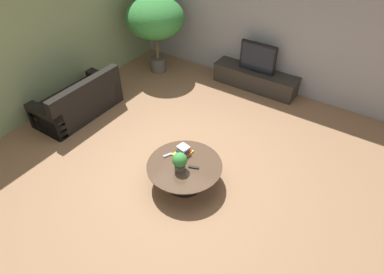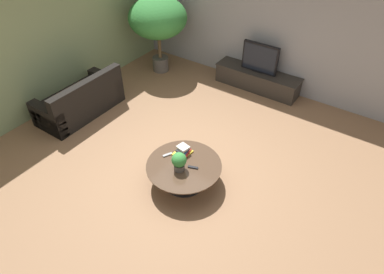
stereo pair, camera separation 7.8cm
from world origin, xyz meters
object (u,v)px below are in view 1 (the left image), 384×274
potted_palm_tall (155,19)px  potted_plant_tabletop (180,161)px  media_console (255,79)px  television (258,58)px  coffee_table (185,170)px  couch_by_wall (79,102)px

potted_palm_tall → potted_plant_tabletop: size_ratio=5.57×
potted_plant_tabletop → media_console: bearing=95.6°
television → media_console: bearing=90.0°
media_console → potted_palm_tall: potted_palm_tall is taller
potted_palm_tall → potted_plant_tabletop: 3.96m
potted_plant_tabletop → potted_palm_tall: bearing=133.0°
coffee_table → potted_palm_tall: size_ratio=0.67×
potted_plant_tabletop → coffee_table: bearing=88.8°
coffee_table → potted_plant_tabletop: 0.31m
couch_by_wall → potted_plant_tabletop: (2.85, -0.52, 0.28)m
television → coffee_table: bearing=-84.1°
media_console → couch_by_wall: (-2.52, -2.90, 0.07)m
couch_by_wall → potted_palm_tall: potted_palm_tall is taller
coffee_table → couch_by_wall: (-2.85, 0.40, 0.01)m
media_console → coffee_table: 3.32m
coffee_table → television: bearing=95.9°
media_console → coffee_table: bearing=-84.1°
potted_palm_tall → potted_plant_tabletop: bearing=-47.0°
media_console → potted_palm_tall: 2.61m
television → potted_palm_tall: potted_palm_tall is taller
media_console → coffee_table: media_console is taller
television → potted_plant_tabletop: 3.44m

